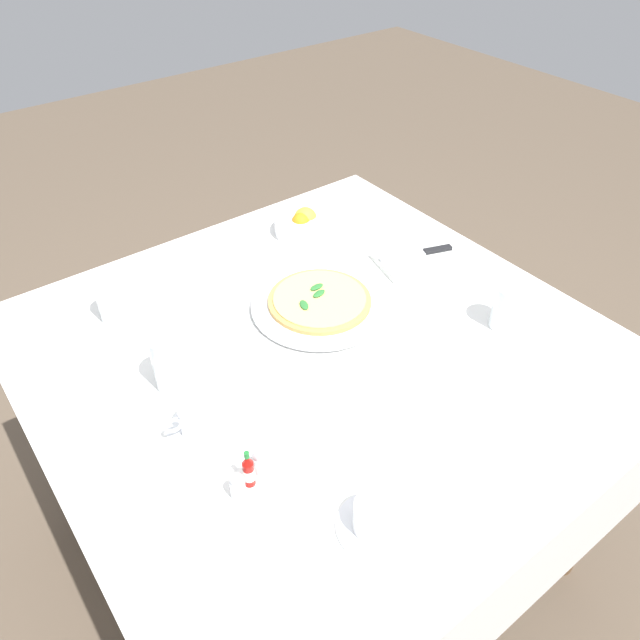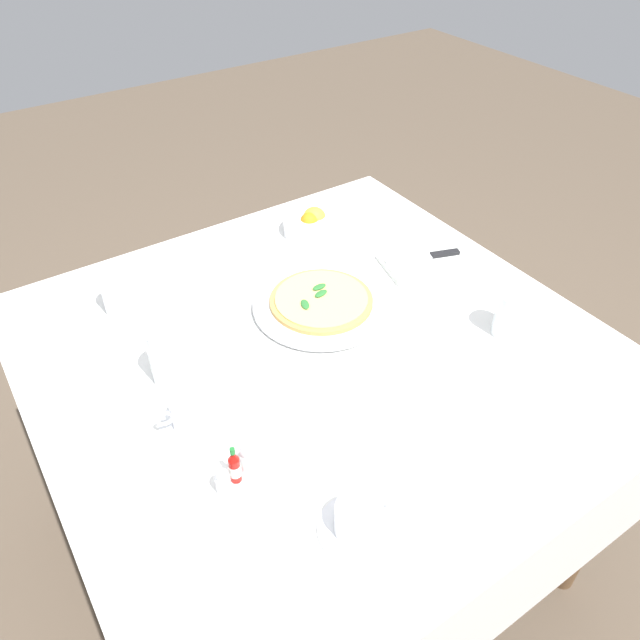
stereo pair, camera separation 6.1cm
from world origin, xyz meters
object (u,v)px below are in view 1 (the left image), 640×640
object	(u,v)px
pizza_plate	(320,305)
citrus_bowl	(303,224)
salt_shaker	(238,487)
pepper_shaker	(260,462)
coffee_cup_near_right	(377,518)
napkin_folded	(420,257)
pizza	(319,300)
water_glass_far_left	(113,301)
coffee_cup_near_left	(200,419)
water_glass_far_right	(171,364)
hot_sauce_bottle	(249,471)
dinner_knife	(420,253)
water_glass_left_edge	(508,309)

from	to	relation	value
pizza_plate	citrus_bowl	xyz separation A→B (m)	(-0.16, -0.29, 0.02)
salt_shaker	pepper_shaker	xyz separation A→B (m)	(-0.06, -0.02, 0.00)
pizza_plate	coffee_cup_near_right	distance (m)	0.57
napkin_folded	pizza	bearing A→B (deg)	13.70
water_glass_far_left	coffee_cup_near_left	bearing A→B (deg)	89.35
citrus_bowl	pepper_shaker	bearing A→B (deg)	48.77
coffee_cup_near_left	water_glass_far_left	bearing A→B (deg)	-90.65
water_glass_far_left	napkin_folded	distance (m)	0.76
coffee_cup_near_right	pepper_shaker	xyz separation A→B (m)	(0.09, -0.20, -0.00)
coffee_cup_near_left	citrus_bowl	distance (m)	0.72
water_glass_far_right	napkin_folded	size ratio (longest dim) A/B	0.53
pizza_plate	coffee_cup_near_left	xyz separation A→B (m)	(0.39, 0.16, 0.02)
coffee_cup_near_left	napkin_folded	bearing A→B (deg)	-167.54
pizza	coffee_cup_near_left	distance (m)	0.42
napkin_folded	citrus_bowl	size ratio (longest dim) A/B	1.63
salt_shaker	hot_sauce_bottle	bearing A→B (deg)	-160.35
pepper_shaker	water_glass_far_left	bearing A→B (deg)	-86.59
water_glass_far_right	napkin_folded	bearing A→B (deg)	-178.17
citrus_bowl	pizza_plate	bearing A→B (deg)	60.74
coffee_cup_near_right	napkin_folded	world-z (taller)	coffee_cup_near_right
dinner_knife	napkin_folded	bearing A→B (deg)	-180.00
pizza	coffee_cup_near_right	size ratio (longest dim) A/B	1.80
citrus_bowl	pepper_shaker	distance (m)	0.79
water_glass_far_right	citrus_bowl	xyz separation A→B (m)	(-0.54, -0.32, -0.03)
dinner_knife	pepper_shaker	bearing A→B (deg)	43.50
coffee_cup_near_left	water_glass_left_edge	size ratio (longest dim) A/B	1.24
napkin_folded	salt_shaker	world-z (taller)	salt_shaker
hot_sauce_bottle	pepper_shaker	distance (m)	0.03
water_glass_far_left	salt_shaker	bearing A→B (deg)	87.66
pizza_plate	pizza	size ratio (longest dim) A/B	1.33
pizza_plate	water_glass_left_edge	bearing A→B (deg)	134.45
water_glass_far_left	dinner_knife	bearing A→B (deg)	160.77
citrus_bowl	water_glass_left_edge	bearing A→B (deg)	102.21
pizza_plate	coffee_cup_near_right	size ratio (longest dim) A/B	2.39
water_glass_far_right	coffee_cup_near_right	bearing A→B (deg)	103.07
water_glass_left_edge	salt_shaker	xyz separation A→B (m)	(0.71, 0.02, -0.02)
hot_sauce_bottle	pizza	bearing A→B (deg)	-141.03
pizza_plate	dinner_knife	size ratio (longest dim) A/B	1.67
dinner_knife	hot_sauce_bottle	size ratio (longest dim) A/B	2.29
pizza_plate	water_glass_far_right	xyz separation A→B (m)	(0.38, 0.02, 0.05)
pizza_plate	napkin_folded	world-z (taller)	napkin_folded
coffee_cup_near_right	water_glass_far_right	bearing A→B (deg)	-76.93
dinner_knife	water_glass_far_right	bearing A→B (deg)	21.35
coffee_cup_near_left	citrus_bowl	xyz separation A→B (m)	(-0.56, -0.45, -0.00)
water_glass_far_left	citrus_bowl	xyz separation A→B (m)	(-0.55, -0.04, -0.02)
pizza	salt_shaker	xyz separation A→B (m)	(0.41, 0.32, 0.00)
water_glass_left_edge	dinner_knife	xyz separation A→B (m)	(-0.03, -0.30, -0.02)
water_glass_left_edge	citrus_bowl	bearing A→B (deg)	-77.79
coffee_cup_near_left	water_glass_left_edge	bearing A→B (deg)	168.39
water_glass_far_left	citrus_bowl	world-z (taller)	water_glass_far_left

